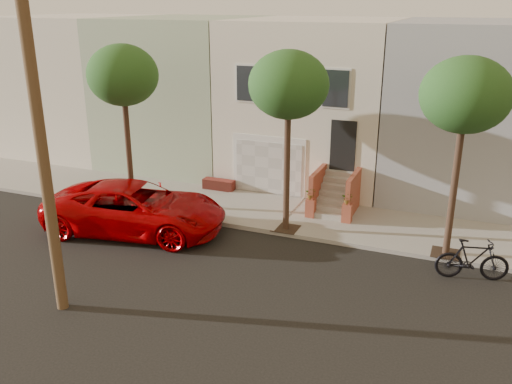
% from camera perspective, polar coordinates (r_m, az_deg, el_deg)
% --- Properties ---
extents(ground, '(90.00, 90.00, 0.00)m').
position_cam_1_polar(ground, '(16.92, -4.49, -8.63)').
color(ground, black).
rests_on(ground, ground).
extents(sidewalk, '(40.00, 3.70, 0.15)m').
position_cam_1_polar(sidewalk, '(21.35, 1.84, -2.18)').
color(sidewalk, gray).
rests_on(sidewalk, ground).
extents(house_row, '(33.10, 11.70, 7.00)m').
position_cam_1_polar(house_row, '(25.78, 6.47, 9.74)').
color(house_row, '#BBB3A0').
rests_on(house_row, sidewalk).
extents(tree_left, '(2.70, 2.57, 6.30)m').
position_cam_1_polar(tree_left, '(21.30, -13.75, 11.67)').
color(tree_left, '#2D2116').
rests_on(tree_left, sidewalk).
extents(tree_mid, '(2.70, 2.57, 6.30)m').
position_cam_1_polar(tree_mid, '(18.35, 3.41, 11.00)').
color(tree_mid, '#2D2116').
rests_on(tree_mid, sidewalk).
extents(tree_right, '(2.70, 2.57, 6.30)m').
position_cam_1_polar(tree_right, '(17.43, 21.05, 9.30)').
color(tree_right, '#2D2116').
rests_on(tree_right, sidewalk).
extents(pickup_truck, '(6.85, 4.01, 1.79)m').
position_cam_1_polar(pickup_truck, '(20.00, -12.46, -1.66)').
color(pickup_truck, '#AF0003').
rests_on(pickup_truck, ground).
extents(motorcycle, '(2.21, 1.06, 1.28)m').
position_cam_1_polar(motorcycle, '(17.58, 21.66, -6.58)').
color(motorcycle, black).
rests_on(motorcycle, ground).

